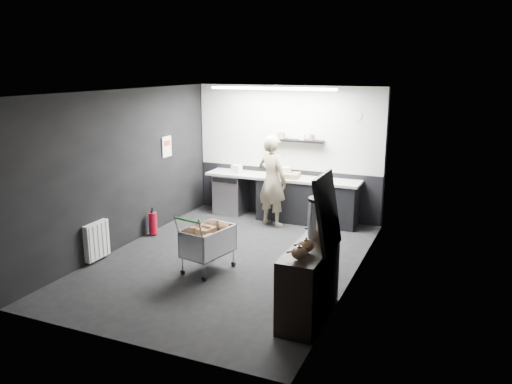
% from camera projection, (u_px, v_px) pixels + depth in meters
% --- Properties ---
extents(floor, '(5.50, 5.50, 0.00)m').
position_uv_depth(floor, '(230.00, 259.00, 8.16)').
color(floor, black).
rests_on(floor, ground).
extents(ceiling, '(5.50, 5.50, 0.00)m').
position_uv_depth(ceiling, '(228.00, 91.00, 7.50)').
color(ceiling, white).
rests_on(ceiling, wall_back).
extents(wall_back, '(5.50, 0.00, 5.50)m').
position_uv_depth(wall_back, '(288.00, 152.00, 10.28)').
color(wall_back, black).
rests_on(wall_back, floor).
extents(wall_front, '(5.50, 0.00, 5.50)m').
position_uv_depth(wall_front, '(117.00, 230.00, 5.37)').
color(wall_front, black).
rests_on(wall_front, floor).
extents(wall_left, '(0.00, 5.50, 5.50)m').
position_uv_depth(wall_left, '(125.00, 169.00, 8.59)').
color(wall_left, black).
rests_on(wall_left, floor).
extents(wall_right, '(0.00, 5.50, 5.50)m').
position_uv_depth(wall_right, '(356.00, 191.00, 7.07)').
color(wall_right, black).
rests_on(wall_right, floor).
extents(kitchen_wall_panel, '(3.95, 0.02, 1.70)m').
position_uv_depth(kitchen_wall_panel, '(288.00, 128.00, 10.14)').
color(kitchen_wall_panel, silver).
rests_on(kitchen_wall_panel, wall_back).
extents(dado_panel, '(3.95, 0.02, 1.00)m').
position_uv_depth(dado_panel, '(287.00, 192.00, 10.47)').
color(dado_panel, black).
rests_on(dado_panel, wall_back).
extents(floating_shelf, '(1.20, 0.22, 0.04)m').
position_uv_depth(floating_shelf, '(295.00, 140.00, 10.02)').
color(floating_shelf, black).
rests_on(floating_shelf, wall_back).
extents(wall_clock, '(0.20, 0.03, 0.20)m').
position_uv_depth(wall_clock, '(357.00, 116.00, 9.53)').
color(wall_clock, silver).
rests_on(wall_clock, wall_back).
extents(poster, '(0.02, 0.30, 0.40)m').
position_uv_depth(poster, '(167.00, 147.00, 9.69)').
color(poster, white).
rests_on(poster, wall_left).
extents(poster_red_band, '(0.02, 0.22, 0.10)m').
position_uv_depth(poster_red_band, '(167.00, 143.00, 9.67)').
color(poster_red_band, red).
rests_on(poster_red_band, poster).
extents(radiator, '(0.10, 0.50, 0.60)m').
position_uv_depth(radiator, '(97.00, 241.00, 8.01)').
color(radiator, silver).
rests_on(radiator, wall_left).
extents(ceiling_strip, '(2.40, 0.20, 0.04)m').
position_uv_depth(ceiling_strip, '(272.00, 89.00, 9.15)').
color(ceiling_strip, white).
rests_on(ceiling_strip, ceiling).
extents(prep_counter, '(3.20, 0.61, 0.90)m').
position_uv_depth(prep_counter, '(288.00, 198.00, 10.15)').
color(prep_counter, black).
rests_on(prep_counter, floor).
extents(person, '(0.76, 0.61, 1.80)m').
position_uv_depth(person, '(272.00, 181.00, 9.71)').
color(person, beige).
rests_on(person, floor).
extents(shopping_cart, '(0.67, 0.96, 0.94)m').
position_uv_depth(shopping_cart, '(208.00, 243.00, 7.61)').
color(shopping_cart, silver).
rests_on(shopping_cart, floor).
extents(sideboard, '(0.53, 1.23, 1.84)m').
position_uv_depth(sideboard, '(311.00, 273.00, 6.16)').
color(sideboard, black).
rests_on(sideboard, floor).
extents(fire_extinguisher, '(0.15, 0.15, 0.51)m').
position_uv_depth(fire_extinguisher, '(153.00, 222.00, 9.27)').
color(fire_extinguisher, '#B80C23').
rests_on(fire_extinguisher, floor).
extents(cardboard_box, '(0.52, 0.42, 0.10)m').
position_uv_depth(cardboard_box, '(287.00, 175.00, 9.99)').
color(cardboard_box, olive).
rests_on(cardboard_box, prep_counter).
extents(pink_tub, '(0.20, 0.20, 0.20)m').
position_uv_depth(pink_tub, '(286.00, 172.00, 10.04)').
color(pink_tub, silver).
rests_on(pink_tub, prep_counter).
extents(white_container, '(0.22, 0.18, 0.17)m').
position_uv_depth(white_container, '(237.00, 169.00, 10.40)').
color(white_container, silver).
rests_on(white_container, prep_counter).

